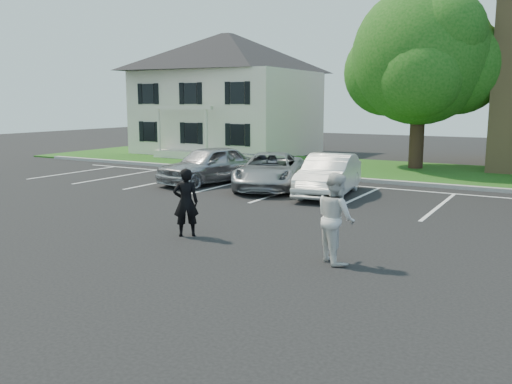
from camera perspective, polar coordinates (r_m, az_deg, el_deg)
ground_plane at (r=12.07m, az=-2.38°, el=-6.55°), size 90.00×90.00×0.00m
curb at (r=22.90m, az=13.85°, el=1.04°), size 40.00×0.30×0.15m
grass_strip at (r=26.74m, az=16.24°, el=2.04°), size 44.00×8.00×0.08m
stall_lines at (r=19.64m, az=15.28°, el=-0.60°), size 34.00×5.36×0.01m
house at (r=35.43m, az=-2.99°, el=10.29°), size 10.30×9.22×7.60m
tree at (r=28.06m, az=17.17°, el=13.21°), size 7.80×7.20×8.80m
man_black_suit at (r=13.57m, az=-7.39°, el=-1.09°), size 0.74×0.72×1.72m
man_white_shirt at (r=11.38m, az=8.39°, el=-2.69°), size 1.17×1.15×1.90m
car_silver_west at (r=22.31m, az=-5.00°, el=2.87°), size 2.81×4.84×1.55m
car_silver_minivan at (r=21.01m, az=1.50°, el=2.26°), size 3.78×5.43×1.38m
car_white_sedan at (r=19.58m, az=7.68°, el=1.78°), size 2.24×4.63×1.46m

